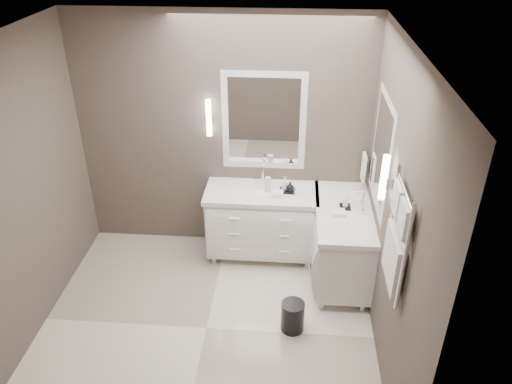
# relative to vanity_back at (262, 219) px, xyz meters

# --- Properties ---
(floor) EXTENTS (3.20, 3.00, 0.01)m
(floor) POSITION_rel_vanity_back_xyz_m (-0.45, -1.23, -0.49)
(floor) COLOR silver
(floor) RESTS_ON ground
(ceiling) EXTENTS (3.20, 3.00, 0.01)m
(ceiling) POSITION_rel_vanity_back_xyz_m (-0.45, -1.23, 2.22)
(ceiling) COLOR white
(ceiling) RESTS_ON wall_back
(wall_back) EXTENTS (3.20, 0.01, 2.70)m
(wall_back) POSITION_rel_vanity_back_xyz_m (-0.45, 0.28, 0.86)
(wall_back) COLOR #4E443E
(wall_back) RESTS_ON floor
(wall_front) EXTENTS (3.20, 0.01, 2.70)m
(wall_front) POSITION_rel_vanity_back_xyz_m (-0.45, -2.73, 0.86)
(wall_front) COLOR #4E443E
(wall_front) RESTS_ON floor
(wall_left) EXTENTS (0.01, 3.00, 2.70)m
(wall_left) POSITION_rel_vanity_back_xyz_m (-2.06, -1.23, 0.86)
(wall_left) COLOR #4E443E
(wall_left) RESTS_ON floor
(wall_right) EXTENTS (0.01, 3.00, 2.70)m
(wall_right) POSITION_rel_vanity_back_xyz_m (1.15, -1.23, 0.86)
(wall_right) COLOR #4E443E
(wall_right) RESTS_ON floor
(vanity_back) EXTENTS (1.24, 0.59, 0.97)m
(vanity_back) POSITION_rel_vanity_back_xyz_m (0.00, 0.00, 0.00)
(vanity_back) COLOR white
(vanity_back) RESTS_ON floor
(vanity_right) EXTENTS (0.59, 1.24, 0.97)m
(vanity_right) POSITION_rel_vanity_back_xyz_m (0.88, -0.33, 0.00)
(vanity_right) COLOR white
(vanity_right) RESTS_ON floor
(mirror_back) EXTENTS (0.90, 0.02, 1.10)m
(mirror_back) POSITION_rel_vanity_back_xyz_m (-0.00, 0.26, 1.06)
(mirror_back) COLOR white
(mirror_back) RESTS_ON wall_back
(mirror_right) EXTENTS (0.02, 0.90, 1.10)m
(mirror_right) POSITION_rel_vanity_back_xyz_m (1.14, -0.43, 1.06)
(mirror_right) COLOR white
(mirror_right) RESTS_ON wall_right
(sconce_back) EXTENTS (0.06, 0.06, 0.40)m
(sconce_back) POSITION_rel_vanity_back_xyz_m (-0.58, 0.20, 1.11)
(sconce_back) COLOR white
(sconce_back) RESTS_ON wall_back
(sconce_right) EXTENTS (0.06, 0.06, 0.40)m
(sconce_right) POSITION_rel_vanity_back_xyz_m (1.08, -1.01, 1.11)
(sconce_right) COLOR white
(sconce_right) RESTS_ON wall_right
(towel_bar_corner) EXTENTS (0.03, 0.22, 0.30)m
(towel_bar_corner) POSITION_rel_vanity_back_xyz_m (1.09, 0.13, 0.63)
(towel_bar_corner) COLOR white
(towel_bar_corner) RESTS_ON wall_right
(towel_ladder) EXTENTS (0.06, 0.58, 0.90)m
(towel_ladder) POSITION_rel_vanity_back_xyz_m (1.10, -1.63, 0.91)
(towel_ladder) COLOR white
(towel_ladder) RESTS_ON wall_right
(waste_bin) EXTENTS (0.25, 0.25, 0.31)m
(waste_bin) POSITION_rel_vanity_back_xyz_m (0.38, -1.17, -0.33)
(waste_bin) COLOR black
(waste_bin) RESTS_ON floor
(amenity_tray_back) EXTENTS (0.17, 0.13, 0.02)m
(amenity_tray_back) POSITION_rel_vanity_back_xyz_m (0.27, 0.01, 0.38)
(amenity_tray_back) COLOR black
(amenity_tray_back) RESTS_ON vanity_back
(amenity_tray_right) EXTENTS (0.11, 0.14, 0.02)m
(amenity_tray_right) POSITION_rel_vanity_back_xyz_m (0.88, -0.29, 0.38)
(amenity_tray_right) COLOR black
(amenity_tray_right) RESTS_ON vanity_right
(water_bottle) EXTENTS (0.07, 0.07, 0.18)m
(water_bottle) POSITION_rel_vanity_back_xyz_m (0.07, -0.02, 0.45)
(water_bottle) COLOR silver
(water_bottle) RESTS_ON vanity_back
(soap_bottle_a) EXTENTS (0.06, 0.06, 0.14)m
(soap_bottle_a) POSITION_rel_vanity_back_xyz_m (0.24, 0.03, 0.46)
(soap_bottle_a) COLOR white
(soap_bottle_a) RESTS_ON amenity_tray_back
(soap_bottle_b) EXTENTS (0.10, 0.10, 0.11)m
(soap_bottle_b) POSITION_rel_vanity_back_xyz_m (0.30, -0.02, 0.44)
(soap_bottle_b) COLOR black
(soap_bottle_b) RESTS_ON amenity_tray_back
(soap_bottle_c) EXTENTS (0.07, 0.07, 0.15)m
(soap_bottle_c) POSITION_rel_vanity_back_xyz_m (0.88, -0.29, 0.46)
(soap_bottle_c) COLOR white
(soap_bottle_c) RESTS_ON amenity_tray_right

